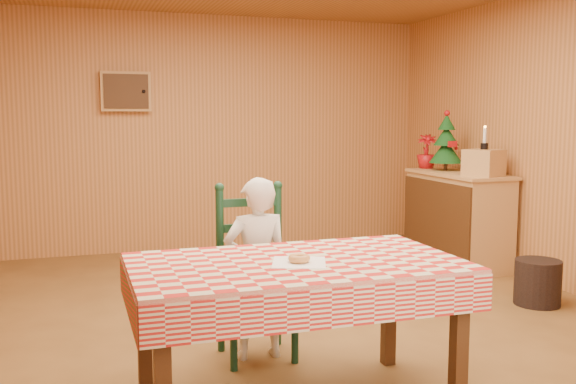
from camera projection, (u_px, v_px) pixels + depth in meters
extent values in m
plane|color=brown|center=(297.00, 329.00, 4.51)|extent=(6.00, 6.00, 0.00)
cube|color=#BA7B43|center=(209.00, 133.00, 7.19)|extent=(5.00, 0.10, 2.60)
cube|color=tan|center=(126.00, 91.00, 6.79)|extent=(0.52, 0.08, 0.42)
cube|color=#452812|center=(126.00, 91.00, 6.75)|extent=(0.46, 0.02, 0.36)
sphere|color=black|center=(144.00, 91.00, 6.79)|extent=(0.04, 0.04, 0.04)
cube|color=#452812|center=(296.00, 270.00, 3.22)|extent=(1.60, 0.90, 0.06)
cube|color=#452812|center=(459.00, 351.00, 3.15)|extent=(0.07, 0.07, 0.69)
cube|color=#452812|center=(144.00, 334.00, 3.39)|extent=(0.07, 0.07, 0.69)
cube|color=#452812|center=(389.00, 308.00, 3.84)|extent=(0.07, 0.07, 0.69)
cube|color=#B11D17|center=(296.00, 262.00, 3.22)|extent=(1.64, 0.94, 0.02)
cube|color=#B11D17|center=(331.00, 308.00, 2.79)|extent=(1.64, 0.02, 0.18)
cube|color=#B11D17|center=(269.00, 262.00, 3.67)|extent=(1.64, 0.02, 0.18)
cube|color=#325E2B|center=(129.00, 296.00, 2.97)|extent=(0.02, 0.94, 0.18)
cube|color=#325E2B|center=(438.00, 270.00, 3.49)|extent=(0.02, 0.94, 0.18)
cube|color=#10311C|center=(257.00, 289.00, 3.95)|extent=(0.44, 0.40, 0.04)
cylinder|color=#10311C|center=(234.00, 337.00, 3.75)|extent=(0.04, 0.04, 0.41)
cylinder|color=#10311C|center=(295.00, 330.00, 3.87)|extent=(0.04, 0.04, 0.41)
cylinder|color=#10311C|center=(221.00, 320.00, 4.07)|extent=(0.04, 0.04, 0.41)
cylinder|color=#10311C|center=(278.00, 314.00, 4.19)|extent=(0.04, 0.04, 0.41)
cylinder|color=#10311C|center=(220.00, 235.00, 4.01)|extent=(0.05, 0.05, 0.60)
sphere|color=#10311C|center=(219.00, 188.00, 3.97)|extent=(0.06, 0.06, 0.06)
cylinder|color=#10311C|center=(278.00, 232.00, 4.13)|extent=(0.05, 0.05, 0.60)
sphere|color=#10311C|center=(278.00, 186.00, 4.09)|extent=(0.06, 0.06, 0.06)
cube|color=#10311C|center=(249.00, 252.00, 4.08)|extent=(0.38, 0.03, 0.05)
cube|color=#10311C|center=(249.00, 227.00, 4.06)|extent=(0.38, 0.03, 0.05)
cube|color=#10311C|center=(249.00, 202.00, 4.04)|extent=(0.38, 0.03, 0.05)
imported|color=silver|center=(257.00, 268.00, 3.93)|extent=(0.41, 0.27, 1.12)
cube|color=white|center=(299.00, 262.00, 3.17)|extent=(0.33, 0.33, 0.00)
torus|color=#CB8B49|center=(299.00, 258.00, 3.17)|extent=(0.13, 0.13, 0.04)
cube|color=tan|center=(458.00, 220.00, 6.46)|extent=(0.50, 1.20, 0.90)
cube|color=tan|center=(459.00, 174.00, 6.41)|extent=(0.54, 1.24, 0.03)
cube|color=#452812|center=(435.00, 221.00, 6.38)|extent=(0.02, 1.20, 0.80)
cube|color=tan|center=(484.00, 163.00, 6.01)|extent=(0.39, 0.39, 0.25)
cylinder|color=#452812|center=(445.00, 167.00, 6.63)|extent=(0.04, 0.04, 0.08)
cone|color=#0D3A14|center=(446.00, 151.00, 6.62)|extent=(0.34, 0.34, 0.24)
cone|color=#0D3A14|center=(446.00, 136.00, 6.60)|extent=(0.26, 0.26, 0.20)
cone|color=#0D3A14|center=(447.00, 122.00, 6.58)|extent=(0.18, 0.18, 0.16)
sphere|color=#A20E12|center=(447.00, 113.00, 6.57)|extent=(0.06, 0.06, 0.06)
cube|color=#A20E12|center=(453.00, 144.00, 6.46)|extent=(0.10, 0.02, 0.06)
sphere|color=#A20E12|center=(456.00, 148.00, 6.58)|extent=(0.04, 0.04, 0.04)
sphere|color=#A20E12|center=(438.00, 141.00, 6.63)|extent=(0.04, 0.04, 0.04)
sphere|color=#A20E12|center=(445.00, 132.00, 6.69)|extent=(0.04, 0.04, 0.04)
imported|color=#A20E12|center=(427.00, 151.00, 6.88)|extent=(0.27, 0.27, 0.37)
cylinder|color=black|center=(484.00, 146.00, 5.99)|extent=(0.07, 0.07, 0.06)
cylinder|color=white|center=(485.00, 136.00, 5.98)|extent=(0.03, 0.03, 0.14)
sphere|color=orange|center=(485.00, 127.00, 5.97)|extent=(0.02, 0.02, 0.02)
cylinder|color=black|center=(538.00, 282.00, 5.08)|extent=(0.46, 0.46, 0.36)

